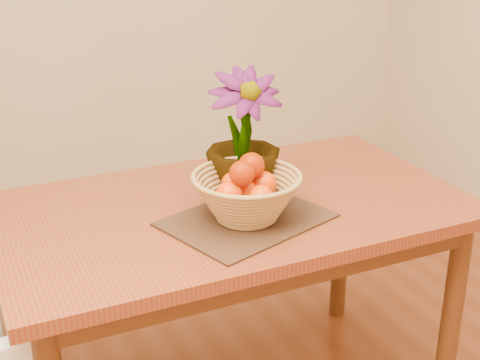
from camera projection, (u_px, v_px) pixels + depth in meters
name	position (u px, v px, depth m)	size (l,w,h in m)	color
table	(233.00, 229.00, 2.04)	(1.40, 0.80, 0.75)	brown
placemat	(247.00, 220.00, 1.90)	(0.44, 0.33, 0.01)	#3B2415
wicker_basket	(247.00, 198.00, 1.87)	(0.31, 0.31, 0.13)	#B28B4A
orange_pile	(247.00, 180.00, 1.85)	(0.19, 0.19, 0.13)	#F04403
potted_plant	(243.00, 138.00, 1.96)	(0.22, 0.22, 0.40)	#1C4F16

